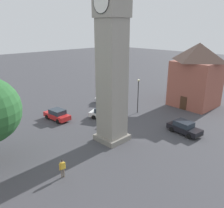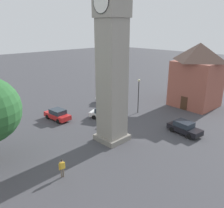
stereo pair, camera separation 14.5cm
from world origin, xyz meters
TOP-DOWN VIEW (x-y plane):
  - ground_plane at (0.00, 0.00)m, footprint 200.00×200.00m
  - clock_tower at (0.00, 0.00)m, footprint 3.76×3.76m
  - car_blue_kerb at (4.97, 7.37)m, footprint 4.29×2.16m
  - car_silver_kerb at (-10.21, 8.92)m, footprint 4.41×3.55m
  - car_red_corner at (-5.34, 3.66)m, footprint 4.46×3.19m
  - car_white_side at (-9.61, -1.26)m, footprint 4.26×2.08m
  - pedestrian at (2.04, -7.91)m, footprint 0.28×0.55m
  - building_terrace_right at (0.65, 18.19)m, footprint 7.01×6.77m
  - lamp_post at (-3.56, 8.90)m, footprint 0.36×0.36m

SIDE VIEW (x-z plane):
  - ground_plane at x=0.00m, z-range 0.00..0.00m
  - car_blue_kerb at x=4.97m, z-range 0.00..1.53m
  - car_silver_kerb at x=-10.21m, z-range 0.00..1.53m
  - car_red_corner at x=-5.34m, z-range 0.00..1.53m
  - car_white_side at x=-9.61m, z-range 0.00..1.53m
  - pedestrian at x=2.04m, z-range 0.16..1.86m
  - lamp_post at x=-3.56m, z-range 0.86..6.03m
  - building_terrace_right at x=0.65m, z-range 0.10..10.16m
  - clock_tower at x=0.00m, z-range 1.99..24.99m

